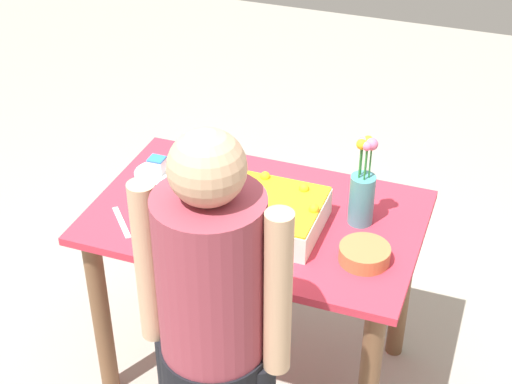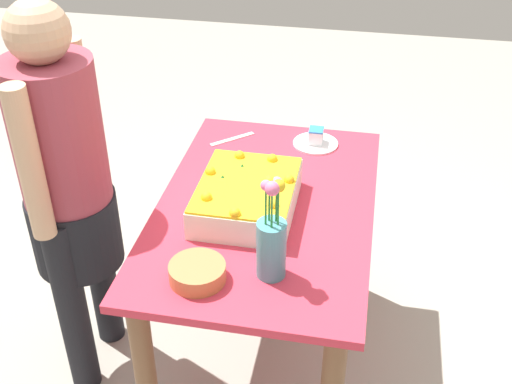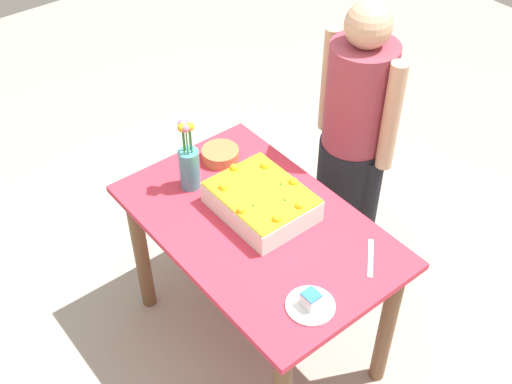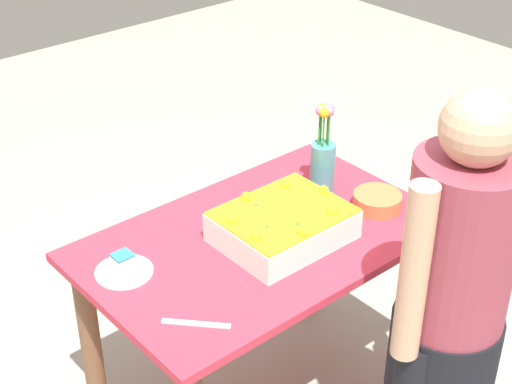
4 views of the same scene
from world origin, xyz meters
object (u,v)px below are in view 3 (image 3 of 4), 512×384
at_px(fruit_bowl, 220,154).
at_px(person_standing, 355,132).
at_px(cake_knife, 371,258).
at_px(serving_plate_with_slice, 311,303).
at_px(flower_vase, 189,163).
at_px(sheet_cake, 261,201).

height_order(fruit_bowl, person_standing, person_standing).
distance_m(fruit_bowl, person_standing, 0.62).
height_order(cake_knife, person_standing, person_standing).
relative_size(serving_plate_with_slice, cake_knife, 0.91).
xyz_separation_m(cake_knife, flower_vase, (0.78, 0.30, 0.12)).
xyz_separation_m(serving_plate_with_slice, flower_vase, (0.81, -0.04, 0.11)).
height_order(cake_knife, flower_vase, flower_vase).
xyz_separation_m(serving_plate_with_slice, person_standing, (0.57, -0.79, 0.06)).
relative_size(cake_knife, person_standing, 0.13).
bearing_deg(sheet_cake, person_standing, -83.22).
relative_size(sheet_cake, flower_vase, 1.20).
bearing_deg(flower_vase, fruit_bowl, -72.47).
height_order(flower_vase, person_standing, person_standing).
height_order(serving_plate_with_slice, cake_knife, serving_plate_with_slice).
height_order(sheet_cake, flower_vase, flower_vase).
xyz_separation_m(flower_vase, fruit_bowl, (0.07, -0.21, -0.10)).
xyz_separation_m(flower_vase, person_standing, (-0.24, -0.75, -0.05)).
xyz_separation_m(fruit_bowl, person_standing, (-0.31, -0.54, 0.05)).
bearing_deg(fruit_bowl, person_standing, -119.38).
bearing_deg(serving_plate_with_slice, cake_knife, -85.81).
bearing_deg(sheet_cake, flower_vase, 23.76).
xyz_separation_m(sheet_cake, flower_vase, (0.31, 0.14, 0.07)).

